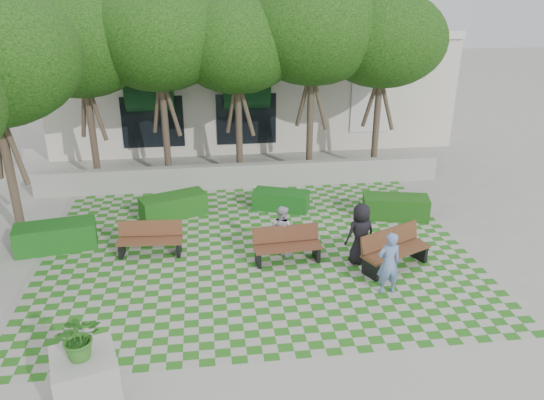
{
  "coord_description": "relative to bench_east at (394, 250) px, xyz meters",
  "views": [
    {
      "loc": [
        -1.3,
        -12.38,
        7.29
      ],
      "look_at": [
        0.5,
        1.5,
        1.4
      ],
      "focal_mm": 35.0,
      "sensor_mm": 36.0,
      "label": 1
    }
  ],
  "objects": [
    {
      "name": "bench_east",
      "position": [
        0.0,
        0.0,
        0.0
      ],
      "size": [
        2.11,
        1.46,
        1.06
      ],
      "rotation": [
        0.0,
        0.0,
        0.44
      ],
      "color": "#51301B",
      "rests_on": "ground"
    },
    {
      "name": "hedge_west",
      "position": [
        -9.33,
        2.26,
        -0.12
      ],
      "size": [
        2.35,
        1.26,
        0.78
      ],
      "primitive_type": "cube",
      "rotation": [
        0.0,
        0.0,
        0.17
      ],
      "color": "#155016",
      "rests_on": "ground"
    },
    {
      "name": "hedge_midleft",
      "position": [
        -6.05,
        4.12,
        -0.14
      ],
      "size": [
        2.27,
        1.56,
        0.74
      ],
      "primitive_type": "cube",
      "rotation": [
        0.0,
        0.0,
        0.37
      ],
      "color": "#194E14",
      "rests_on": "ground"
    },
    {
      "name": "planter_front",
      "position": [
        -7.25,
        -4.18,
        0.29
      ],
      "size": [
        1.37,
        1.37,
        1.96
      ],
      "rotation": [
        0.0,
        0.0,
        0.28
      ],
      "color": "#9E9B93",
      "rests_on": "ground"
    },
    {
      "name": "person_white",
      "position": [
        -2.9,
        1.13,
        0.22
      ],
      "size": [
        0.9,
        0.89,
        1.46
      ],
      "primitive_type": "imported",
      "rotation": [
        0.0,
        0.0,
        2.38
      ],
      "color": "silver",
      "rests_on": "ground"
    },
    {
      "name": "sidewalk_south",
      "position": [
        -3.59,
        -4.43,
        -0.5
      ],
      "size": [
        16.0,
        2.0,
        0.01
      ],
      "primitive_type": "cube",
      "color": "#9E9B93",
      "rests_on": "ground"
    },
    {
      "name": "bench_mid",
      "position": [
        -2.82,
        0.7,
        -0.04
      ],
      "size": [
        1.89,
        0.74,
        0.98
      ],
      "rotation": [
        0.0,
        0.0,
        0.06
      ],
      "color": "#522D1C",
      "rests_on": "ground"
    },
    {
      "name": "bench_west",
      "position": [
        -6.6,
        1.59,
        -0.05
      ],
      "size": [
        1.84,
        0.73,
        0.95
      ],
      "rotation": [
        0.0,
        0.0,
        -0.07
      ],
      "color": "brown",
      "rests_on": "ground"
    },
    {
      "name": "ground",
      "position": [
        -3.59,
        0.27,
        -0.51
      ],
      "size": [
        90.0,
        90.0,
        0.0
      ],
      "primitive_type": "plane",
      "color": "gray",
      "rests_on": "ground"
    },
    {
      "name": "tree_row",
      "position": [
        -5.46,
        6.22,
        4.67
      ],
      "size": [
        17.7,
        13.4,
        7.41
      ],
      "color": "#47382B",
      "rests_on": "ground"
    },
    {
      "name": "hedge_midright",
      "position": [
        -2.46,
        4.24,
        -0.19
      ],
      "size": [
        1.99,
        1.35,
        0.65
      ],
      "primitive_type": "cube",
      "rotation": [
        0.0,
        0.0,
        -0.37
      ],
      "color": "#154F18",
      "rests_on": "ground"
    },
    {
      "name": "hedge_east",
      "position": [
        1.15,
        3.1,
        -0.14
      ],
      "size": [
        2.22,
        1.28,
        0.73
      ],
      "primitive_type": "cube",
      "rotation": [
        0.0,
        0.0,
        -0.23
      ],
      "color": "#184813",
      "rests_on": "ground"
    },
    {
      "name": "person_blue",
      "position": [
        -0.59,
        -1.2,
        0.32
      ],
      "size": [
        0.64,
        0.45,
        1.65
      ],
      "primitive_type": "imported",
      "rotation": [
        0.0,
        0.0,
        3.24
      ],
      "color": "#6783BC",
      "rests_on": "ground"
    },
    {
      "name": "building",
      "position": [
        -2.66,
        14.35,
        2.01
      ],
      "size": [
        18.0,
        8.92,
        5.15
      ],
      "color": "beige",
      "rests_on": "ground"
    },
    {
      "name": "person_dark",
      "position": [
        -0.85,
        0.37,
        0.36
      ],
      "size": [
        0.96,
        0.75,
        1.73
      ],
      "primitive_type": "imported",
      "rotation": [
        0.0,
        0.0,
        3.4
      ],
      "color": "black",
      "rests_on": "ground"
    },
    {
      "name": "retaining_wall",
      "position": [
        -3.59,
        6.47,
        -0.06
      ],
      "size": [
        15.0,
        0.36,
        0.9
      ],
      "primitive_type": "cube",
      "color": "#9E9B93",
      "rests_on": "ground"
    },
    {
      "name": "lawn",
      "position": [
        -3.59,
        1.27,
        -0.5
      ],
      "size": [
        12.0,
        12.0,
        0.0
      ],
      "primitive_type": "plane",
      "color": "#2B721E",
      "rests_on": "ground"
    }
  ]
}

